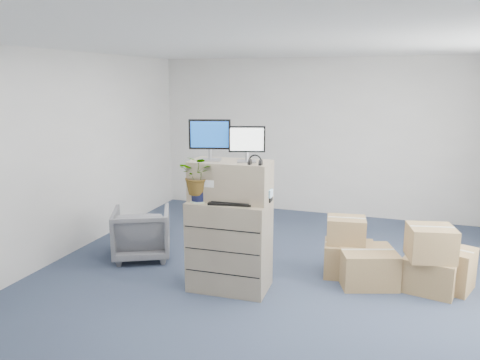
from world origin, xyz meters
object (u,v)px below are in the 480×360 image
(filing_cabinet_lower, at_px, (230,245))
(office_chair, at_px, (142,231))
(monitor_left, at_px, (210,138))
(monitor_right, at_px, (247,142))
(keyboard, at_px, (231,203))
(water_bottle, at_px, (242,188))
(potted_plant, at_px, (199,180))

(filing_cabinet_lower, distance_m, office_chair, 1.58)
(monitor_left, bearing_deg, monitor_right, -11.17)
(monitor_left, xyz_separation_m, keyboard, (0.29, -0.13, -0.70))
(monitor_right, height_order, office_chair, monitor_right)
(filing_cabinet_lower, xyz_separation_m, water_bottle, (0.12, 0.09, 0.67))
(filing_cabinet_lower, bearing_deg, water_bottle, 36.28)
(monitor_left, bearing_deg, office_chair, 142.37)
(office_chair, bearing_deg, filing_cabinet_lower, 134.01)
(monitor_left, height_order, office_chair, monitor_left)
(keyboard, height_order, office_chair, keyboard)
(filing_cabinet_lower, bearing_deg, monitor_right, 11.32)
(potted_plant, xyz_separation_m, office_chair, (-1.16, 0.67, -0.92))
(potted_plant, bearing_deg, keyboard, 3.19)
(keyboard, relative_size, office_chair, 0.63)
(monitor_right, xyz_separation_m, potted_plant, (-0.51, -0.18, -0.43))
(monitor_right, relative_size, keyboard, 0.83)
(water_bottle, bearing_deg, potted_plant, -152.01)
(filing_cabinet_lower, distance_m, keyboard, 0.56)
(keyboard, bearing_deg, monitor_left, 146.22)
(filing_cabinet_lower, relative_size, keyboard, 2.19)
(office_chair, bearing_deg, water_bottle, 138.42)
(filing_cabinet_lower, relative_size, water_bottle, 3.84)
(water_bottle, distance_m, potted_plant, 0.50)
(filing_cabinet_lower, xyz_separation_m, office_chair, (-1.48, 0.53, -0.15))
(keyboard, bearing_deg, water_bottle, 63.89)
(keyboard, relative_size, water_bottle, 1.75)
(water_bottle, bearing_deg, office_chair, 164.78)
(keyboard, xyz_separation_m, potted_plant, (-0.37, -0.02, 0.23))
(monitor_right, distance_m, potted_plant, 0.69)
(monitor_left, xyz_separation_m, monitor_right, (0.43, 0.03, -0.04))
(potted_plant, bearing_deg, office_chair, 150.17)
(filing_cabinet_lower, distance_m, monitor_left, 1.27)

